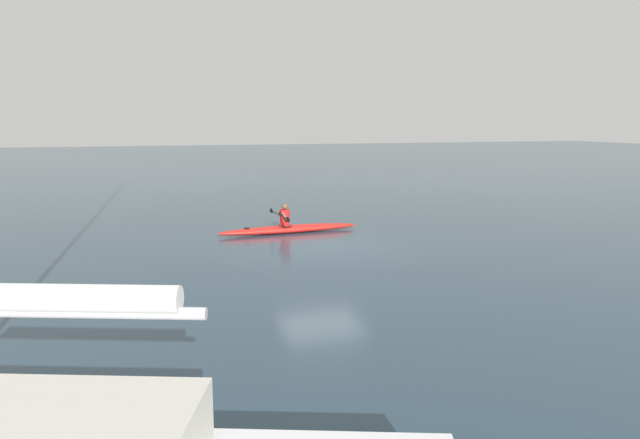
{
  "coord_description": "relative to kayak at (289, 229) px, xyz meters",
  "views": [
    {
      "loc": [
        5.18,
        16.12,
        3.74
      ],
      "look_at": [
        1.08,
        3.27,
        1.44
      ],
      "focal_mm": 32.2,
      "sensor_mm": 36.0,
      "label": 1
    }
  ],
  "objects": [
    {
      "name": "ground_plane",
      "position": [
        -0.33,
        2.54,
        -0.13
      ],
      "size": [
        160.0,
        160.0,
        0.0
      ],
      "primitive_type": "plane",
      "color": "#283D4C"
    },
    {
      "name": "kayak",
      "position": [
        0.0,
        0.0,
        0.0
      ],
      "size": [
        4.93,
        0.8,
        0.27
      ],
      "color": "red",
      "rests_on": "ground"
    },
    {
      "name": "kayaker",
      "position": [
        0.17,
        0.01,
        0.46
      ],
      "size": [
        0.44,
        2.36,
        0.76
      ],
      "color": "red",
      "rests_on": "kayak"
    }
  ]
}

